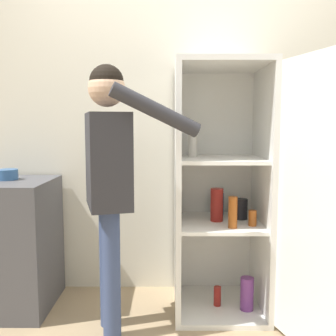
# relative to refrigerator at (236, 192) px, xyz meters

# --- Properties ---
(wall_back) EXTENTS (7.00, 0.06, 2.55)m
(wall_back) POSITION_rel_refrigerator_xyz_m (-0.36, 0.45, 0.44)
(wall_back) COLOR silver
(wall_back) RESTS_ON ground_plane
(refrigerator) EXTENTS (0.84, 1.23, 1.68)m
(refrigerator) POSITION_rel_refrigerator_xyz_m (0.00, 0.00, 0.00)
(refrigerator) COLOR white
(refrigerator) RESTS_ON ground_plane
(person) EXTENTS (0.72, 0.54, 1.62)m
(person) POSITION_rel_refrigerator_xyz_m (-0.80, -0.24, 0.20)
(person) COLOR #384770
(person) RESTS_ON ground_plane
(counter) EXTENTS (0.61, 0.62, 0.90)m
(counter) POSITION_rel_refrigerator_xyz_m (-1.56, 0.10, -0.38)
(counter) COLOR #4C4C51
(counter) RESTS_ON ground_plane
(bowl) EXTENTS (0.15, 0.15, 0.07)m
(bowl) POSITION_rel_refrigerator_xyz_m (-1.57, 0.14, 0.10)
(bowl) COLOR #335B8E
(bowl) RESTS_ON counter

